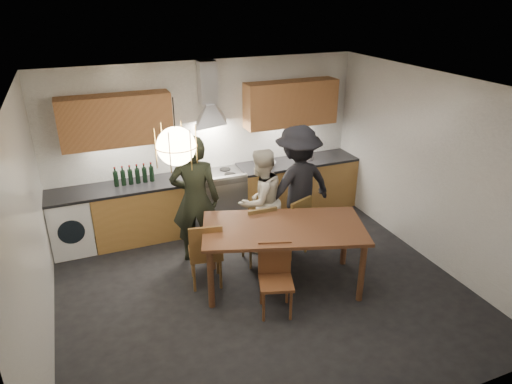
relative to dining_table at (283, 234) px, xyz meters
name	(u,v)px	position (x,y,z in m)	size (l,w,h in m)	color
ground	(262,289)	(-0.30, -0.02, -0.75)	(5.00, 5.00, 0.00)	black
room_shell	(263,166)	(-0.30, -0.02, 0.96)	(5.02, 4.52, 2.61)	white
counter_run	(217,199)	(-0.27, 1.93, -0.30)	(5.00, 0.62, 0.90)	tan
range_stove	(215,199)	(-0.30, 1.93, -0.31)	(0.90, 0.60, 0.92)	silver
wall_fixtures	(210,111)	(-0.30, 2.05, 1.12)	(4.30, 0.54, 1.10)	#BE7D49
pendant_lamp	(176,146)	(-1.30, -0.12, 1.35)	(0.43, 0.43, 0.70)	black
dining_table	(283,234)	(0.00, 0.00, 0.00)	(2.22, 1.58, 0.85)	brown
chair_back_left	(206,251)	(-0.93, 0.32, -0.22)	(0.49, 0.49, 0.92)	brown
chair_back_mid	(260,231)	(-0.09, 0.56, -0.23)	(0.42, 0.42, 0.90)	brown
chair_back_right	(295,223)	(0.47, 0.59, -0.23)	(0.54, 0.54, 0.91)	brown
chair_front	(275,273)	(-0.29, -0.41, -0.25)	(0.49, 0.49, 0.87)	brown
person_left	(195,200)	(-0.85, 1.03, 0.17)	(0.67, 0.44, 1.85)	black
person_mid	(261,201)	(0.08, 0.94, 0.03)	(0.76, 0.59, 1.56)	beige
person_right	(297,186)	(0.67, 0.94, 0.16)	(1.18, 0.68, 1.82)	black
mixing_bowl	(266,163)	(0.60, 1.93, 0.19)	(0.30, 0.30, 0.07)	#ABABAE
stock_pot	(308,156)	(1.37, 1.95, 0.21)	(0.17, 0.17, 0.12)	silver
wine_bottles	(134,174)	(-1.52, 1.98, 0.30)	(0.59, 0.07, 0.29)	black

